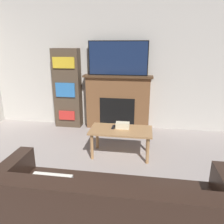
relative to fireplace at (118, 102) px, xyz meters
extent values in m
cube|color=beige|center=(0.02, 0.14, 0.77)|extent=(6.68, 0.06, 2.70)
cube|color=brown|center=(0.00, 0.00, -0.02)|extent=(1.35, 0.22, 1.12)
cube|color=black|center=(0.00, -0.11, -0.20)|extent=(0.74, 0.01, 0.62)
cube|color=#4C331E|center=(0.00, -0.02, 0.56)|extent=(1.45, 0.28, 0.04)
cube|color=black|center=(0.00, -0.02, 0.92)|extent=(1.22, 0.03, 0.69)
cube|color=#19284C|center=(0.00, -0.03, 0.92)|extent=(1.18, 0.01, 0.65)
cube|color=black|center=(0.31, -2.89, -0.38)|extent=(2.25, 0.95, 0.40)
cube|color=black|center=(0.31, -3.28, 0.04)|extent=(2.25, 0.16, 0.45)
cube|color=black|center=(-0.74, -2.89, -0.26)|extent=(0.16, 0.95, 0.65)
cube|color=silver|center=(-0.20, -2.98, -0.04)|extent=(0.36, 0.14, 0.28)
cube|color=#A87A4C|center=(0.21, -1.24, -0.14)|extent=(1.00, 0.51, 0.03)
cylinder|color=#A87A4C|center=(-0.23, -1.44, -0.37)|extent=(0.05, 0.05, 0.43)
cylinder|color=#A87A4C|center=(0.65, -1.44, -0.37)|extent=(0.05, 0.05, 0.43)
cylinder|color=#A87A4C|center=(-0.23, -1.04, -0.37)|extent=(0.05, 0.05, 0.43)
cylinder|color=#A87A4C|center=(0.65, -1.04, -0.37)|extent=(0.05, 0.05, 0.43)
cube|color=beige|center=(0.23, -1.18, -0.07)|extent=(0.22, 0.12, 0.10)
cube|color=black|center=(0.08, -1.18, -0.11)|extent=(0.04, 0.15, 0.02)
cube|color=#4C3D2D|center=(-1.10, -0.02, 0.27)|extent=(0.57, 0.26, 1.70)
cube|color=red|center=(-1.10, -0.16, -0.30)|extent=(0.35, 0.03, 0.20)
cube|color=#2D70B7|center=(-1.10, -0.16, 0.27)|extent=(0.42, 0.03, 0.30)
cube|color=gold|center=(-1.10, -0.16, 0.83)|extent=(0.46, 0.03, 0.22)
camera|label=1|loc=(0.58, -4.50, 1.19)|focal=35.00mm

